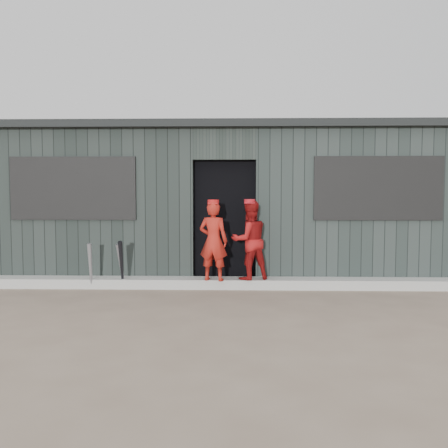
{
  "coord_description": "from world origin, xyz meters",
  "views": [
    {
      "loc": [
        0.21,
        -5.86,
        1.54
      ],
      "look_at": [
        0.0,
        1.8,
        1.0
      ],
      "focal_mm": 40.0,
      "sensor_mm": 36.0,
      "label": 1
    }
  ],
  "objects_px": {
    "bat_right": "(122,265)",
    "dugout": "(227,202)",
    "player_red_left": "(213,241)",
    "player_grey_back": "(247,240)",
    "player_red_right": "(250,240)",
    "bat_left": "(91,266)",
    "bat_mid": "(121,266)"
  },
  "relations": [
    {
      "from": "bat_right",
      "to": "bat_mid",
      "type": "bearing_deg",
      "value": 112.88
    },
    {
      "from": "player_grey_back",
      "to": "dugout",
      "type": "height_order",
      "value": "dugout"
    },
    {
      "from": "bat_right",
      "to": "player_grey_back",
      "type": "bearing_deg",
      "value": 20.82
    },
    {
      "from": "player_red_left",
      "to": "player_red_right",
      "type": "xyz_separation_m",
      "value": [
        0.55,
        0.11,
        0.0
      ]
    },
    {
      "from": "bat_left",
      "to": "player_red_left",
      "type": "bearing_deg",
      "value": 0.75
    },
    {
      "from": "player_red_left",
      "to": "dugout",
      "type": "bearing_deg",
      "value": -80.52
    },
    {
      "from": "bat_mid",
      "to": "bat_right",
      "type": "bearing_deg",
      "value": -67.12
    },
    {
      "from": "player_red_left",
      "to": "player_grey_back",
      "type": "xyz_separation_m",
      "value": [
        0.52,
        0.74,
        -0.06
      ]
    },
    {
      "from": "player_red_right",
      "to": "player_grey_back",
      "type": "distance_m",
      "value": 0.64
    },
    {
      "from": "player_red_right",
      "to": "dugout",
      "type": "relative_size",
      "value": 0.15
    },
    {
      "from": "bat_left",
      "to": "bat_mid",
      "type": "bearing_deg",
      "value": 8.56
    },
    {
      "from": "player_grey_back",
      "to": "dugout",
      "type": "relative_size",
      "value": 0.17
    },
    {
      "from": "player_red_left",
      "to": "player_red_right",
      "type": "bearing_deg",
      "value": -154.34
    },
    {
      "from": "bat_right",
      "to": "player_red_right",
      "type": "relative_size",
      "value": 0.65
    },
    {
      "from": "dugout",
      "to": "bat_left",
      "type": "bearing_deg",
      "value": -137.08
    },
    {
      "from": "bat_right",
      "to": "player_red_left",
      "type": "relative_size",
      "value": 0.65
    },
    {
      "from": "bat_right",
      "to": "dugout",
      "type": "distance_m",
      "value": 2.59
    },
    {
      "from": "bat_right",
      "to": "player_grey_back",
      "type": "relative_size",
      "value": 0.57
    },
    {
      "from": "player_red_left",
      "to": "player_grey_back",
      "type": "relative_size",
      "value": 0.87
    },
    {
      "from": "player_red_right",
      "to": "player_grey_back",
      "type": "relative_size",
      "value": 0.87
    },
    {
      "from": "bat_left",
      "to": "dugout",
      "type": "bearing_deg",
      "value": 42.92
    },
    {
      "from": "player_red_left",
      "to": "player_grey_back",
      "type": "distance_m",
      "value": 0.91
    },
    {
      "from": "player_grey_back",
      "to": "bat_right",
      "type": "bearing_deg",
      "value": 37.42
    },
    {
      "from": "bat_right",
      "to": "player_grey_back",
      "type": "distance_m",
      "value": 2.09
    },
    {
      "from": "bat_right",
      "to": "dugout",
      "type": "height_order",
      "value": "dugout"
    },
    {
      "from": "bat_right",
      "to": "player_red_right",
      "type": "height_order",
      "value": "player_red_right"
    },
    {
      "from": "player_red_right",
      "to": "bat_left",
      "type": "bearing_deg",
      "value": -18.29
    },
    {
      "from": "player_red_right",
      "to": "player_grey_back",
      "type": "xyz_separation_m",
      "value": [
        -0.03,
        0.63,
        -0.06
      ]
    },
    {
      "from": "bat_mid",
      "to": "dugout",
      "type": "distance_m",
      "value": 2.58
    },
    {
      "from": "player_red_right",
      "to": "bat_mid",
      "type": "bearing_deg",
      "value": -19.54
    },
    {
      "from": "bat_mid",
      "to": "player_red_right",
      "type": "xyz_separation_m",
      "value": [
        1.97,
        0.07,
        0.4
      ]
    },
    {
      "from": "bat_mid",
      "to": "player_red_right",
      "type": "height_order",
      "value": "player_red_right"
    }
  ]
}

